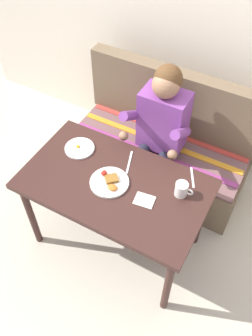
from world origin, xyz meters
name	(u,v)px	position (x,y,z in m)	size (l,w,h in m)	color
ground_plane	(117,240)	(0.00, 0.00, 0.00)	(8.00, 8.00, 0.00)	beige
back_wall	(201,12)	(0.00, 1.27, 1.30)	(4.40, 0.10, 2.60)	beige
table	(115,190)	(0.00, 0.00, 0.65)	(1.20, 0.70, 0.73)	#371F1A
couch	(161,150)	(0.00, 0.76, 0.33)	(1.44, 0.56, 1.00)	brown
person	(159,128)	(0.03, 0.59, 0.74)	(0.45, 0.61, 1.21)	#7C3C8E
plate_breakfast	(109,182)	(-0.03, -0.02, 0.74)	(0.25, 0.25, 0.05)	white
plate_eggs	(80,148)	(-0.36, 0.14, 0.74)	(0.21, 0.21, 0.04)	white
coffee_mug	(182,189)	(0.41, 0.12, 0.78)	(0.12, 0.08, 0.10)	white
napkin	(144,200)	(0.23, -0.03, 0.73)	(0.12, 0.10, 0.01)	silver
fork	(192,177)	(0.42, 0.28, 0.73)	(0.01, 0.17, 0.01)	silver
knife	(129,162)	(0.00, 0.20, 0.73)	(0.01, 0.20, 0.01)	silver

